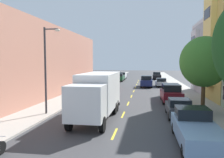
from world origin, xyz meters
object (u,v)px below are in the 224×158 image
parked_wagon_champagne (112,81)px  parked_pickup_red (106,84)px  parked_hatchback_silver (161,82)px  moving_navy_sedan (146,81)px  delivery_box_truck (98,93)px  parked_pickup_black (157,76)px  street_lamp (47,64)px  parked_hatchback_charcoal (179,108)px  street_tree_second (204,62)px  parked_suv_burgundy (171,93)px  parked_pickup_white (122,76)px  parked_pickup_forest (119,77)px  parked_pickup_sky (196,128)px

parked_wagon_champagne → parked_pickup_red: 6.25m
parked_hatchback_silver → parked_pickup_red: 10.39m
parked_wagon_champagne → moving_navy_sedan: (6.17, -1.07, 0.18)m
delivery_box_truck → parked_pickup_black: 41.17m
street_lamp → parked_hatchback_charcoal: (10.26, 0.84, -3.34)m
parked_hatchback_silver → parked_hatchback_charcoal: 22.13m
street_tree_second → parked_suv_burgundy: bearing=110.2°
street_lamp → delivery_box_truck: street_lamp is taller
parked_suv_burgundy → street_tree_second: bearing=-69.8°
parked_wagon_champagne → parked_suv_burgundy: 17.99m
parked_pickup_black → parked_pickup_white: 8.64m
parked_pickup_forest → street_tree_second: bearing=-71.1°
street_lamp → parked_hatchback_charcoal: size_ratio=1.71×
parked_pickup_forest → parked_pickup_red: bearing=-90.0°
parked_hatchback_silver → parked_pickup_white: parked_pickup_white is taller
parked_pickup_sky → parked_pickup_red: 23.67m
parked_hatchback_charcoal → moving_navy_sedan: 21.55m
parked_wagon_champagne → parked_pickup_white: (0.08, 16.16, 0.02)m
parked_hatchback_silver → parked_pickup_forest: (-8.54, 10.26, 0.07)m
parked_pickup_sky → parked_hatchback_charcoal: parked_pickup_sky is taller
parked_pickup_forest → parked_hatchback_charcoal: (8.55, -32.38, -0.07)m
street_tree_second → parked_pickup_white: 38.92m
parked_hatchback_charcoal → moving_navy_sedan: (-2.52, 21.40, 0.23)m
parked_wagon_champagne → parked_pickup_black: bearing=63.0°
delivery_box_truck → parked_hatchback_silver: (6.10, 23.32, -1.17)m
delivery_box_truck → parked_pickup_sky: bearing=-36.7°
parked_pickup_white → parked_hatchback_charcoal: parked_pickup_white is taller
parked_hatchback_charcoal → moving_navy_sedan: moving_navy_sedan is taller
street_tree_second → parked_hatchback_silver: (-2.10, 20.76, -3.52)m
street_lamp → parked_suv_burgundy: size_ratio=1.41×
street_lamp → moving_navy_sedan: (7.75, 22.24, -3.11)m
parked_wagon_champagne → parked_pickup_sky: (8.77, -28.29, 0.02)m
parked_pickup_black → parked_pickup_sky: 45.32m
delivery_box_truck → street_lamp: bearing=175.1°
parked_hatchback_silver → parked_pickup_sky: size_ratio=0.76×
delivery_box_truck → parked_pickup_forest: 33.69m
delivery_box_truck → moving_navy_sedan: bearing=81.0°
parked_pickup_forest → moving_navy_sedan: bearing=-61.2°
parked_pickup_red → parked_hatchback_charcoal: (8.56, -16.22, -0.07)m
parked_pickup_sky → parked_pickup_red: same height
parked_wagon_champagne → parked_pickup_sky: 29.62m
street_lamp → parked_pickup_forest: street_lamp is taller
parked_pickup_sky → moving_navy_sedan: 27.34m
delivery_box_truck → parked_pickup_white: (-2.49, 39.84, -1.10)m
parked_pickup_sky → street_tree_second: bearing=74.5°
parked_pickup_forest → parked_pickup_red: 16.16m
street_lamp → parked_pickup_white: street_lamp is taller
street_lamp → parked_hatchback_silver: size_ratio=1.70×
parked_pickup_sky → street_lamp: bearing=154.3°
parked_hatchback_silver → moving_navy_sedan: bearing=-163.8°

